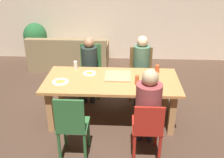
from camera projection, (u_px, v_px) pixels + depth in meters
ground_plane at (112, 119)px, 4.37m from camera, size 20.00×20.00×0.00m
back_wall at (118, 3)px, 6.37m from camera, size 7.20×0.12×2.85m
dining_table at (112, 85)px, 4.10m from camera, size 2.10×0.97×0.73m
chair_0 at (90, 69)px, 4.99m from camera, size 0.42×0.43×0.97m
person_0 at (89, 64)px, 4.78m from camera, size 0.29×0.51×1.16m
chair_1 at (147, 129)px, 3.32m from camera, size 0.38×0.45×0.88m
person_1 at (148, 105)px, 3.33m from camera, size 0.32×0.52×1.27m
chair_2 at (141, 70)px, 4.93m from camera, size 0.44×0.41×0.93m
person_2 at (142, 64)px, 4.71m from camera, size 0.30×0.54×1.21m
chair_3 at (72, 126)px, 3.31m from camera, size 0.39×0.39×0.95m
pizza_box_0 at (118, 76)px, 4.14m from camera, size 0.41×0.41×0.02m
plate_0 at (60, 82)px, 3.96m from camera, size 0.25×0.25×0.03m
plate_1 at (89, 73)px, 4.25m from camera, size 0.22×0.22×0.03m
drinking_glass_0 at (137, 80)px, 3.87m from camera, size 0.06×0.06×0.14m
drinking_glass_1 at (157, 69)px, 4.29m from camera, size 0.07×0.07×0.12m
drinking_glass_2 at (76, 65)px, 4.42m from camera, size 0.06×0.06×0.13m
couch at (70, 56)px, 6.30m from camera, size 1.85×0.89×0.79m
potted_plant at (36, 39)px, 6.45m from camera, size 0.57×0.57×1.00m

